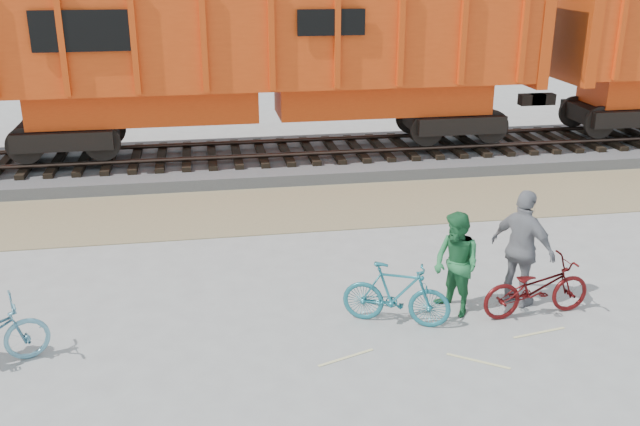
# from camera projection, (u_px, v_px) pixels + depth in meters

# --- Properties ---
(ground) EXTENTS (120.00, 120.00, 0.00)m
(ground) POSITION_uv_depth(u_px,v_px,m) (399.00, 324.00, 10.93)
(ground) COLOR #9E9E99
(ground) RESTS_ON ground
(gravel_strip) EXTENTS (120.00, 3.00, 0.02)m
(gravel_strip) POSITION_uv_depth(u_px,v_px,m) (333.00, 206.00, 16.01)
(gravel_strip) COLOR tan
(gravel_strip) RESTS_ON ground
(ballast_bed) EXTENTS (120.00, 4.00, 0.30)m
(ballast_bed) POSITION_uv_depth(u_px,v_px,m) (309.00, 158.00, 19.21)
(ballast_bed) COLOR slate
(ballast_bed) RESTS_ON ground
(track) EXTENTS (120.00, 2.60, 0.24)m
(track) POSITION_uv_depth(u_px,v_px,m) (309.00, 147.00, 19.09)
(track) COLOR black
(track) RESTS_ON ballast_bed
(hopper_car_center) EXTENTS (14.00, 3.13, 4.65)m
(hopper_car_center) POSITION_uv_depth(u_px,v_px,m) (266.00, 51.00, 18.05)
(hopper_car_center) COLOR black
(hopper_car_center) RESTS_ON track
(bicycle_teal) EXTENTS (1.70, 1.09, 1.00)m
(bicycle_teal) POSITION_uv_depth(u_px,v_px,m) (396.00, 294.00, 10.80)
(bicycle_teal) COLOR #216C79
(bicycle_teal) RESTS_ON ground
(bicycle_maroon) EXTENTS (1.82, 0.76, 0.93)m
(bicycle_maroon) POSITION_uv_depth(u_px,v_px,m) (537.00, 288.00, 11.07)
(bicycle_maroon) COLOR #4E0C0C
(bicycle_maroon) RESTS_ON ground
(person_man) EXTENTS (0.89, 0.99, 1.66)m
(person_man) POSITION_uv_depth(u_px,v_px,m) (456.00, 264.00, 11.02)
(person_man) COLOR #246A3A
(person_man) RESTS_ON ground
(person_woman) EXTENTS (1.00, 1.21, 1.93)m
(person_woman) POSITION_uv_depth(u_px,v_px,m) (523.00, 249.00, 11.26)
(person_woman) COLOR gray
(person_woman) RESTS_ON ground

